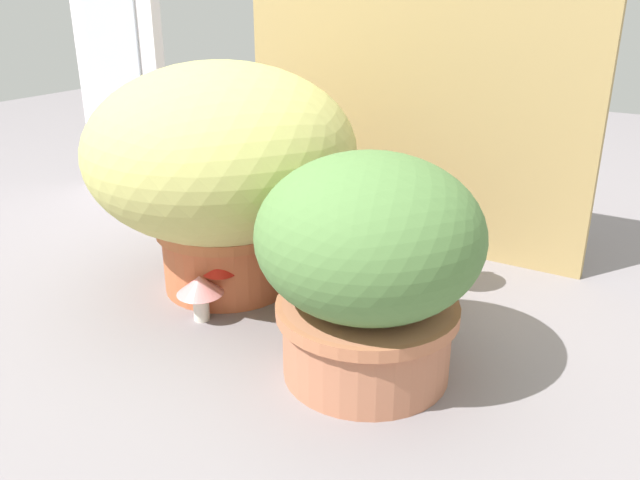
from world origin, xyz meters
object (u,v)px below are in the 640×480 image
at_px(grass_planter, 222,162).
at_px(cat, 387,251).
at_px(leafy_planter, 369,262).
at_px(mushroom_ornament_red, 220,274).
at_px(mushroom_ornament_pink, 200,288).

xyz_separation_m(grass_planter, cat, (0.36, 0.13, -0.19)).
height_order(leafy_planter, mushroom_ornament_red, leafy_planter).
distance_m(leafy_planter, mushroom_ornament_pink, 0.43).
distance_m(grass_planter, leafy_planter, 0.50).
bearing_deg(mushroom_ornament_red, cat, 39.99).
height_order(grass_planter, leafy_planter, grass_planter).
bearing_deg(mushroom_ornament_red, leafy_planter, -7.56).
xyz_separation_m(grass_planter, leafy_planter, (0.47, -0.16, -0.08)).
relative_size(grass_planter, mushroom_ornament_pink, 5.85).
distance_m(grass_planter, cat, 0.43).
bearing_deg(mushroom_ornament_red, grass_planter, 121.93).
xyz_separation_m(leafy_planter, mushroom_ornament_pink, (-0.40, -0.01, -0.15)).
bearing_deg(mushroom_ornament_pink, leafy_planter, 0.89).
height_order(mushroom_ornament_pink, mushroom_ornament_red, mushroom_ornament_red).
bearing_deg(mushroom_ornament_red, mushroom_ornament_pink, -98.54).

